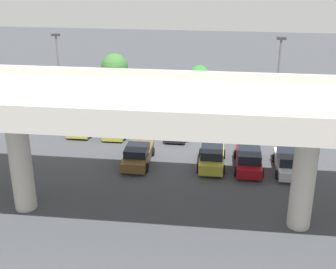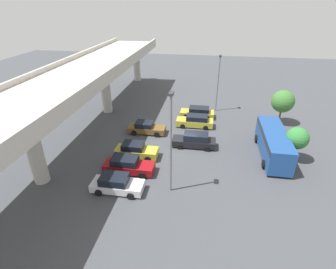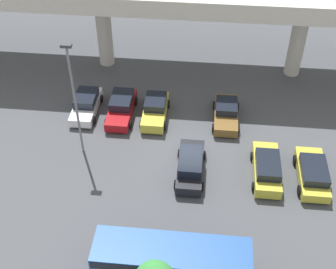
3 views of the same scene
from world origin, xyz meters
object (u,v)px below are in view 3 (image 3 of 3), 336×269
parked_car_2 (155,109)px  parked_car_3 (190,165)px  parked_car_1 (121,107)px  parked_car_4 (226,113)px  parked_car_0 (86,104)px  parked_car_6 (313,173)px  lamp_post_mid_lot (74,94)px  shuttle_bus (172,261)px  parked_car_5 (267,168)px

parked_car_2 → parked_car_3: 6.73m
parked_car_1 → parked_car_4: size_ratio=1.06×
parked_car_0 → parked_car_2: 5.60m
parked_car_0 → parked_car_6: (17.06, -5.96, 0.01)m
parked_car_6 → lamp_post_mid_lot: lamp_post_mid_lot is taller
parked_car_0 → parked_car_4: (11.17, 0.04, -0.03)m
shuttle_bus → parked_car_0: bearing=119.9°
parked_car_0 → shuttle_bus: 16.58m
parked_car_6 → parked_car_5: bearing=87.7°
parked_car_1 → parked_car_4: 8.29m
lamp_post_mid_lot → parked_car_6: bearing=-4.7°
parked_car_1 → parked_car_4: (8.29, 0.17, -0.06)m
parked_car_0 → parked_car_4: parked_car_0 is taller
parked_car_2 → lamp_post_mid_lot: bearing=-47.3°
parked_car_2 → lamp_post_mid_lot: 7.90m
lamp_post_mid_lot → parked_car_3: bearing=-10.6°
parked_car_6 → shuttle_bus: size_ratio=0.55×
parked_car_1 → parked_car_3: 8.38m
parked_car_0 → parked_car_6: parked_car_0 is taller
parked_car_1 → lamp_post_mid_lot: 6.64m
parked_car_4 → parked_car_6: bearing=44.5°
parked_car_5 → lamp_post_mid_lot: (-13.21, 1.23, 4.42)m
parked_car_2 → parked_car_6: 12.84m
parked_car_2 → parked_car_5: size_ratio=0.94×
parked_car_6 → parked_car_2: bearing=63.2°
parked_car_2 → parked_car_6: bearing=63.2°
parked_car_1 → parked_car_6: parked_car_1 is taller
parked_car_0 → shuttle_bus: (8.24, -14.36, 0.91)m
parked_car_2 → lamp_post_mid_lot: size_ratio=0.50×
parked_car_5 → parked_car_6: size_ratio=1.01×
parked_car_1 → parked_car_2: (2.71, -0.03, 0.01)m
lamp_post_mid_lot → parked_car_0: bearing=99.7°
parked_car_2 → shuttle_bus: bearing=10.6°
parked_car_4 → parked_car_6: size_ratio=0.98×
parked_car_0 → parked_car_5: parked_car_5 is taller
parked_car_3 → parked_car_1: bearing=44.6°
parked_car_0 → lamp_post_mid_lot: size_ratio=0.51×
parked_car_6 → lamp_post_mid_lot: 16.93m
shuttle_bus → lamp_post_mid_lot: size_ratio=0.96×
parked_car_3 → lamp_post_mid_lot: (-7.98, 1.50, 4.40)m
parked_car_2 → shuttle_bus: size_ratio=0.52×
parked_car_0 → parked_car_1: 2.89m
parked_car_5 → parked_car_2: bearing=56.0°
parked_car_0 → parked_car_1: parked_car_1 is taller
parked_car_4 → parked_car_6: 8.40m
shuttle_bus → parked_car_4: bearing=78.5°
parked_car_6 → parked_car_0: bearing=70.8°
parked_car_5 → shuttle_bus: bearing=146.0°
parked_car_4 → lamp_post_mid_lot: lamp_post_mid_lot is taller
parked_car_4 → parked_car_5: 6.51m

